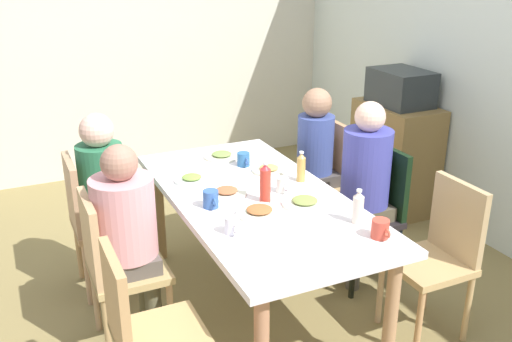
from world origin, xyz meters
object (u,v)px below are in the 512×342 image
plate_5 (227,192)px  cup_0 (380,229)px  bottle_1 (301,167)px  chair_0 (373,207)px  person_3 (127,227)px  microwave (401,87)px  person_4 (105,186)px  plate_3 (269,169)px  cup_4 (211,199)px  dining_table (256,208)px  person_0 (364,178)px  chair_3 (113,263)px  chair_1 (323,175)px  plate_2 (222,156)px  side_cabinet (394,157)px  chair_4 (92,216)px  cup_1 (283,185)px  bottle_0 (358,207)px  chair_2 (143,329)px  chair_5 (440,250)px  bottle_2 (265,183)px  cup_2 (244,159)px  plate_1 (305,202)px  cup_3 (232,225)px  plate_0 (259,212)px  plate_4 (192,179)px

plate_5 → cup_0: (0.80, 0.48, 0.03)m
cup_0 → bottle_1: bearing=179.7°
chair_0 → person_3: person_3 is taller
microwave → person_4: bearing=-84.6°
plate_3 → plate_5: 0.44m
cup_0 → cup_4: bearing=-137.2°
dining_table → plate_5: 0.19m
person_0 → chair_3: person_0 is taller
chair_1 → cup_4: chair_1 is taller
person_3 → plate_2: (-0.67, 0.80, 0.06)m
person_3 → side_cabinet: 2.57m
chair_4 → cup_1: bearing=57.1°
chair_3 → person_0: bearing=90.0°
bottle_0 → bottle_1: (-0.62, 0.01, 0.00)m
chair_2 → chair_5: (0.00, 1.68, 0.00)m
bottle_2 → plate_5: bearing=-138.1°
bottle_2 → cup_2: bearing=168.4°
chair_4 → bottle_0: (1.16, 1.17, 0.32)m
chair_1 → chair_3: bearing=-69.6°
chair_2 → plate_1: size_ratio=3.52×
bottle_2 → side_cabinet: bearing=119.8°
plate_1 → chair_1: bearing=142.8°
cup_2 → cup_3: bearing=-27.1°
plate_0 → cup_2: bearing=162.9°
person_0 → chair_3: bearing=-90.0°
bottle_2 → bottle_0: bearing=35.7°
person_3 → cup_0: person_3 is taller
plate_0 → bottle_0: size_ratio=1.36×
person_0 → side_cabinet: 1.28m
cup_2 → cup_0: bearing=9.9°
person_3 → cup_0: (0.72, 1.08, 0.09)m
cup_2 → plate_5: bearing=-35.5°
chair_0 → cup_4: bearing=-87.7°
cup_2 → chair_4: bearing=-99.1°
person_0 → bottle_2: person_0 is taller
cup_2 → chair_0: bearing=56.7°
side_cabinet → plate_5: bearing=-67.0°
person_3 → microwave: 2.58m
chair_1 → cup_4: (0.67, -1.13, 0.29)m
cup_1 → side_cabinet: size_ratio=0.12×
cup_0 → bottle_2: bottle_2 is taller
plate_2 → cup_2: cup_2 is taller
cup_3 → bottle_1: bottle_1 is taller
plate_2 → cup_3: bearing=-19.0°
plate_4 → bottle_2: bearing=31.1°
plate_1 → bottle_0: bearing=23.9°
person_4 → side_cabinet: size_ratio=1.30×
bottle_2 → bottle_1: bearing=118.9°
chair_4 → plate_3: size_ratio=4.18×
plate_0 → bottle_0: bearing=53.6°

